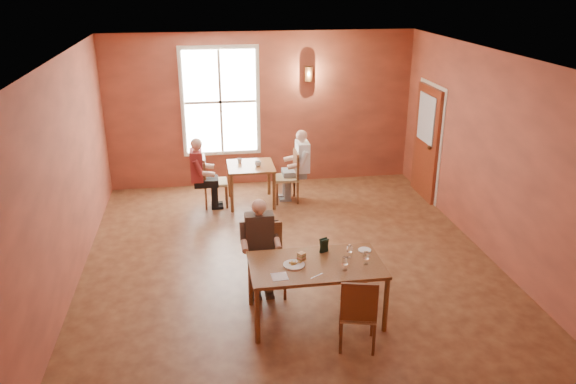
{
  "coord_description": "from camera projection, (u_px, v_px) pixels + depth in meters",
  "views": [
    {
      "loc": [
        -1.18,
        -7.27,
        4.01
      ],
      "look_at": [
        0.0,
        0.2,
        1.05
      ],
      "focal_mm": 35.0,
      "sensor_mm": 36.0,
      "label": 1
    }
  ],
  "objects": [
    {
      "name": "goblet_a",
      "position": [
        349.0,
        251.0,
        6.86
      ],
      "size": [
        0.08,
        0.08,
        0.17
      ],
      "primitive_type": null,
      "rotation": [
        0.0,
        0.0,
        -0.12
      ],
      "color": "silver",
      "rests_on": "main_table"
    },
    {
      "name": "chair_diner_white",
      "position": [
        286.0,
        177.0,
        10.41
      ],
      "size": [
        0.42,
        0.42,
        0.96
      ],
      "primitive_type": null,
      "rotation": [
        0.0,
        0.0,
        1.57
      ],
      "color": "brown",
      "rests_on": "ground"
    },
    {
      "name": "cup_b",
      "position": [
        240.0,
        161.0,
        10.32
      ],
      "size": [
        0.11,
        0.11,
        0.09
      ],
      "primitive_type": "imported",
      "rotation": [
        0.0,
        0.0,
        -0.14
      ],
      "color": "white",
      "rests_on": "second_table"
    },
    {
      "name": "knife",
      "position": [
        317.0,
        276.0,
        6.46
      ],
      "size": [
        0.16,
        0.11,
        0.0
      ],
      "primitive_type": "cube",
      "rotation": [
        0.0,
        0.0,
        0.55
      ],
      "color": "silver",
      "rests_on": "main_table"
    },
    {
      "name": "cup_a",
      "position": [
        258.0,
        164.0,
        10.17
      ],
      "size": [
        0.12,
        0.12,
        0.09
      ],
      "primitive_type": "imported",
      "rotation": [
        0.0,
        0.0,
        0.07
      ],
      "color": "white",
      "rests_on": "second_table"
    },
    {
      "name": "wall_front",
      "position": [
        359.0,
        304.0,
        4.55
      ],
      "size": [
        6.0,
        0.04,
        3.0
      ],
      "primitive_type": "cube",
      "color": "brown",
      "rests_on": "ground"
    },
    {
      "name": "wall_left",
      "position": [
        64.0,
        179.0,
        7.34
      ],
      "size": [
        0.04,
        7.0,
        3.0
      ],
      "primitive_type": "cube",
      "color": "brown",
      "rests_on": "ground"
    },
    {
      "name": "diner_maroon",
      "position": [
        213.0,
        173.0,
        10.16
      ],
      "size": [
        0.51,
        0.51,
        1.27
      ],
      "primitive_type": null,
      "rotation": [
        0.0,
        0.0,
        -1.57
      ],
      "color": "#5C141B",
      "rests_on": "ground"
    },
    {
      "name": "goblet_b",
      "position": [
        366.0,
        258.0,
        6.7
      ],
      "size": [
        0.07,
        0.07,
        0.17
      ],
      "primitive_type": null,
      "rotation": [
        0.0,
        0.0,
        0.08
      ],
      "color": "silver",
      "rests_on": "main_table"
    },
    {
      "name": "second_table",
      "position": [
        251.0,
        184.0,
        10.35
      ],
      "size": [
        0.84,
        0.84,
        0.74
      ],
      "primitive_type": null,
      "color": "brown",
      "rests_on": "ground"
    },
    {
      "name": "chair_diner_main",
      "position": [
        268.0,
        262.0,
        7.36
      ],
      "size": [
        0.42,
        0.42,
        0.95
      ],
      "primitive_type": null,
      "rotation": [
        0.0,
        0.0,
        3.14
      ],
      "color": "brown",
      "rests_on": "ground"
    },
    {
      "name": "ceiling",
      "position": [
        290.0,
        57.0,
        7.23
      ],
      "size": [
        6.0,
        7.0,
        0.04
      ],
      "primitive_type": "cube",
      "color": "white",
      "rests_on": "wall_back"
    },
    {
      "name": "menu_stand",
      "position": [
        324.0,
        245.0,
        6.99
      ],
      "size": [
        0.12,
        0.09,
        0.19
      ],
      "primitive_type": "cube",
      "rotation": [
        0.0,
        0.0,
        0.39
      ],
      "color": "black",
      "rests_on": "main_table"
    },
    {
      "name": "door",
      "position": [
        426.0,
        143.0,
        10.48
      ],
      "size": [
        0.12,
        1.04,
        2.1
      ],
      "primitive_type": "cube",
      "color": "maroon",
      "rests_on": "ground"
    },
    {
      "name": "goblet_c",
      "position": [
        345.0,
        263.0,
        6.56
      ],
      "size": [
        0.09,
        0.09,
        0.18
      ],
      "primitive_type": null,
      "rotation": [
        0.0,
        0.0,
        -0.34
      ],
      "color": "white",
      "rests_on": "main_table"
    },
    {
      "name": "napkin",
      "position": [
        280.0,
        277.0,
        6.44
      ],
      "size": [
        0.19,
        0.19,
        0.01
      ],
      "primitive_type": "cube",
      "rotation": [
        0.0,
        0.0,
        0.04
      ],
      "color": "white",
      "rests_on": "main_table"
    },
    {
      "name": "side_plate",
      "position": [
        365.0,
        250.0,
        7.05
      ],
      "size": [
        0.21,
        0.21,
        0.01
      ],
      "primitive_type": "cylinder",
      "rotation": [
        0.0,
        0.0,
        0.32
      ],
      "color": "white",
      "rests_on": "main_table"
    },
    {
      "name": "window",
      "position": [
        220.0,
        102.0,
        10.76
      ],
      "size": [
        1.36,
        0.1,
        1.96
      ],
      "primitive_type": "cube",
      "color": "white",
      "rests_on": "wall_back"
    },
    {
      "name": "main_table",
      "position": [
        316.0,
        291.0,
        6.87
      ],
      "size": [
        1.6,
        0.9,
        0.75
      ],
      "primitive_type": null,
      "color": "brown",
      "rests_on": "ground"
    },
    {
      "name": "plate_food",
      "position": [
        294.0,
        264.0,
        6.69
      ],
      "size": [
        0.34,
        0.34,
        0.03
      ],
      "primitive_type": "cylinder",
      "rotation": [
        0.0,
        0.0,
        -0.38
      ],
      "color": "silver",
      "rests_on": "main_table"
    },
    {
      "name": "wall_right",
      "position": [
        492.0,
        157.0,
        8.21
      ],
      "size": [
        0.04,
        7.0,
        3.0
      ],
      "primitive_type": "cube",
      "color": "brown",
      "rests_on": "ground"
    },
    {
      "name": "chair_diner_maroon",
      "position": [
        215.0,
        181.0,
        10.22
      ],
      "size": [
        0.42,
        0.42,
        0.94
      ],
      "primitive_type": null,
      "rotation": [
        0.0,
        0.0,
        -1.57
      ],
      "color": "#402611",
      "rests_on": "ground"
    },
    {
      "name": "wall_sconce",
      "position": [
        308.0,
        74.0,
        10.77
      ],
      "size": [
        0.16,
        0.16,
        0.28
      ],
      "primitive_type": "cylinder",
      "color": "brown",
      "rests_on": "wall_back"
    },
    {
      "name": "wall_back",
      "position": [
        262.0,
        110.0,
        10.99
      ],
      "size": [
        6.0,
        0.04,
        3.0
      ],
      "primitive_type": "cube",
      "color": "brown",
      "rests_on": "ground"
    },
    {
      "name": "diner_white",
      "position": [
        287.0,
        168.0,
        10.35
      ],
      "size": [
        0.51,
        0.51,
        1.29
      ],
      "primitive_type": null,
      "rotation": [
        0.0,
        0.0,
        1.57
      ],
      "color": "white",
      "rests_on": "ground"
    },
    {
      "name": "diner_main",
      "position": [
        269.0,
        253.0,
        7.28
      ],
      "size": [
        0.49,
        0.49,
        1.23
      ],
      "primitive_type": null,
      "rotation": [
        0.0,
        0.0,
        3.14
      ],
      "color": "#311E19",
      "rests_on": "ground"
    },
    {
      "name": "ground",
      "position": [
        290.0,
        263.0,
        8.32
      ],
      "size": [
        6.0,
        7.0,
        0.01
      ],
      "primitive_type": "cube",
      "color": "brown",
      "rests_on": "ground"
    },
    {
      "name": "chair_empty",
      "position": [
        358.0,
        310.0,
        6.33
      ],
      "size": [
        0.49,
        0.49,
        0.91
      ],
      "primitive_type": null,
      "rotation": [
        0.0,
        0.0,
        -0.24
      ],
      "color": "#3C2110",
      "rests_on": "ground"
    },
    {
      "name": "sandwich",
      "position": [
        301.0,
        258.0,
        6.77
      ],
      "size": [
        0.11,
        0.11,
        0.1
      ],
      "primitive_type": "cube",
      "rotation": [
        0.0,
        0.0,
        0.63
      ],
      "color": "tan",
      "rests_on": "main_table"
    }
  ]
}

